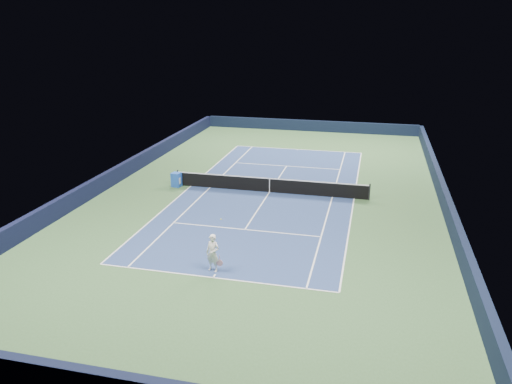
# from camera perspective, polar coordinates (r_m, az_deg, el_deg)

# --- Properties ---
(ground) EXTENTS (40.00, 40.00, 0.00)m
(ground) POSITION_cam_1_polar(r_m,az_deg,el_deg) (32.81, 1.55, -0.02)
(ground) COLOR #33552E
(ground) RESTS_ON ground
(wall_far) EXTENTS (22.00, 0.35, 1.10)m
(wall_far) POSITION_cam_1_polar(r_m,az_deg,el_deg) (51.60, 6.18, 7.54)
(wall_far) COLOR black
(wall_far) RESTS_ON ground
(wall_right) EXTENTS (0.35, 40.00, 1.10)m
(wall_right) POSITION_cam_1_polar(r_m,az_deg,el_deg) (32.32, 20.68, -0.55)
(wall_right) COLOR black
(wall_right) RESTS_ON ground
(wall_left) EXTENTS (0.35, 40.00, 1.10)m
(wall_left) POSITION_cam_1_polar(r_m,az_deg,el_deg) (36.34, -15.39, 2.09)
(wall_left) COLOR black
(wall_left) RESTS_ON ground
(court_surface) EXTENTS (10.97, 23.77, 0.01)m
(court_surface) POSITION_cam_1_polar(r_m,az_deg,el_deg) (32.81, 1.55, -0.02)
(court_surface) COLOR navy
(court_surface) RESTS_ON ground
(baseline_far) EXTENTS (10.97, 0.08, 0.00)m
(baseline_far) POSITION_cam_1_polar(r_m,az_deg,el_deg) (44.04, 4.78, 4.89)
(baseline_far) COLOR white
(baseline_far) RESTS_ON ground
(baseline_near) EXTENTS (10.97, 0.08, 0.00)m
(baseline_near) POSITION_cam_1_polar(r_m,az_deg,el_deg) (22.27, -4.92, -9.72)
(baseline_near) COLOR white
(baseline_near) RESTS_ON ground
(sideline_doubles_right) EXTENTS (0.08, 23.77, 0.00)m
(sideline_doubles_right) POSITION_cam_1_polar(r_m,az_deg,el_deg) (32.20, 11.14, -0.75)
(sideline_doubles_right) COLOR white
(sideline_doubles_right) RESTS_ON ground
(sideline_doubles_left) EXTENTS (0.08, 23.77, 0.00)m
(sideline_doubles_left) POSITION_cam_1_polar(r_m,az_deg,el_deg) (34.30, -7.45, 0.69)
(sideline_doubles_left) COLOR white
(sideline_doubles_left) RESTS_ON ground
(sideline_singles_right) EXTENTS (0.08, 23.77, 0.00)m
(sideline_singles_right) POSITION_cam_1_polar(r_m,az_deg,el_deg) (32.27, 8.72, -0.56)
(sideline_singles_right) COLOR white
(sideline_singles_right) RESTS_ON ground
(sideline_singles_left) EXTENTS (0.08, 23.77, 0.00)m
(sideline_singles_left) POSITION_cam_1_polar(r_m,az_deg,el_deg) (33.85, -5.28, 0.52)
(sideline_singles_left) COLOR white
(sideline_singles_left) RESTS_ON ground
(service_line_far) EXTENTS (8.23, 0.08, 0.00)m
(service_line_far) POSITION_cam_1_polar(r_m,az_deg,el_deg) (38.81, 3.52, 2.98)
(service_line_far) COLOR white
(service_line_far) RESTS_ON ground
(service_line_near) EXTENTS (8.23, 0.08, 0.00)m
(service_line_near) POSITION_cam_1_polar(r_m,az_deg,el_deg) (27.00, -1.28, -4.31)
(service_line_near) COLOR white
(service_line_near) RESTS_ON ground
(center_service_line) EXTENTS (0.08, 12.80, 0.00)m
(center_service_line) POSITION_cam_1_polar(r_m,az_deg,el_deg) (32.81, 1.55, -0.01)
(center_service_line) COLOR white
(center_service_line) RESTS_ON ground
(center_mark_far) EXTENTS (0.08, 0.30, 0.00)m
(center_mark_far) POSITION_cam_1_polar(r_m,az_deg,el_deg) (43.90, 4.75, 4.84)
(center_mark_far) COLOR white
(center_mark_far) RESTS_ON ground
(center_mark_near) EXTENTS (0.08, 0.30, 0.00)m
(center_mark_near) POSITION_cam_1_polar(r_m,az_deg,el_deg) (22.39, -4.80, -9.54)
(center_mark_near) COLOR white
(center_mark_near) RESTS_ON ground
(tennis_net) EXTENTS (12.90, 0.10, 1.07)m
(tennis_net) POSITION_cam_1_polar(r_m,az_deg,el_deg) (32.65, 1.56, 0.82)
(tennis_net) COLOR black
(tennis_net) RESTS_ON ground
(sponsor_cube) EXTENTS (0.66, 0.61, 0.97)m
(sponsor_cube) POSITION_cam_1_polar(r_m,az_deg,el_deg) (34.23, -9.07, 1.40)
(sponsor_cube) COLOR blue
(sponsor_cube) RESTS_ON ground
(tennis_player) EXTENTS (0.83, 1.31, 2.15)m
(tennis_player) POSITION_cam_1_polar(r_m,az_deg,el_deg) (22.45, -4.95, -6.97)
(tennis_player) COLOR white
(tennis_player) RESTS_ON ground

